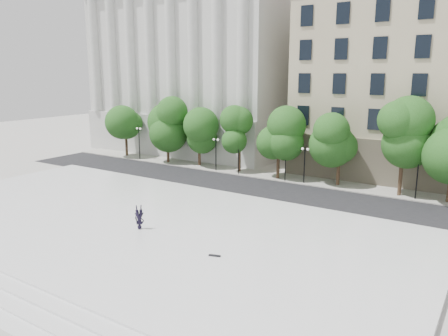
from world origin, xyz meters
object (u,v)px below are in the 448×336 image
at_px(traffic_light_east, 286,148).
at_px(person_lying, 140,226).
at_px(skateboard, 215,256).
at_px(traffic_light_west, 239,144).

height_order(traffic_light_east, person_lying, traffic_light_east).
relative_size(traffic_light_east, person_lying, 2.33).
bearing_deg(traffic_light_east, skateboard, -76.23).
bearing_deg(skateboard, traffic_light_west, 100.40).
bearing_deg(traffic_light_west, person_lying, -79.39).
xyz_separation_m(traffic_light_west, skateboard, (11.34, -21.67, -3.26)).
distance_m(traffic_light_west, skateboard, 24.67).
distance_m(traffic_light_east, person_lying, 20.96).
relative_size(traffic_light_west, skateboard, 5.55).
bearing_deg(traffic_light_west, skateboard, -62.37).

